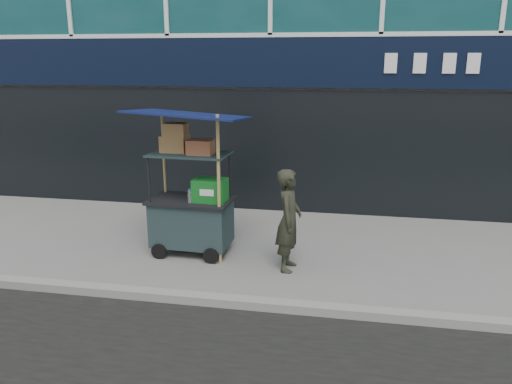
# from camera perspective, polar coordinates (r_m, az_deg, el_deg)

# --- Properties ---
(ground) EXTENTS (80.00, 80.00, 0.00)m
(ground) POSITION_cam_1_polar(r_m,az_deg,el_deg) (6.60, -3.82, -11.95)
(ground) COLOR slate
(ground) RESTS_ON ground
(curb) EXTENTS (80.00, 0.18, 0.12)m
(curb) POSITION_cam_1_polar(r_m,az_deg,el_deg) (6.40, -4.27, -12.27)
(curb) COLOR gray
(curb) RESTS_ON ground
(vendor_cart) EXTENTS (1.73, 1.26, 2.28)m
(vendor_cart) POSITION_cam_1_polar(r_m,az_deg,el_deg) (7.80, -7.32, -1.39)
(vendor_cart) COLOR black
(vendor_cart) RESTS_ON ground
(vendor_man) EXTENTS (0.39, 0.57, 1.50)m
(vendor_man) POSITION_cam_1_polar(r_m,az_deg,el_deg) (7.16, 3.77, -3.24)
(vendor_man) COLOR #282A1E
(vendor_man) RESTS_ON ground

